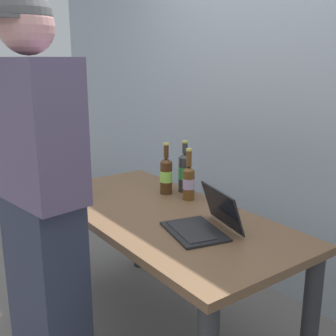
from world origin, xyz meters
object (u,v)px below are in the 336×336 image
laptop (204,222)px  person_figure (41,202)px  beer_bottle_green (189,181)px  beer_bottle_dark (185,171)px  beer_bottle_amber (166,175)px  coffee_mug (81,186)px

laptop → person_figure: size_ratio=0.21×
beer_bottle_green → laptop: bearing=-29.8°
beer_bottle_green → beer_bottle_dark: bearing=150.1°
beer_bottle_amber → coffee_mug: size_ratio=2.55×
laptop → beer_bottle_dark: beer_bottle_dark is taller
laptop → coffee_mug: (-0.83, -0.23, 0.01)m
laptop → beer_bottle_green: bearing=150.2°
beer_bottle_dark → person_figure: 0.97m
coffee_mug → beer_bottle_amber: bearing=57.2°
laptop → beer_bottle_green: size_ratio=1.26×
beer_bottle_amber → person_figure: bearing=-74.4°
laptop → coffee_mug: 0.87m
laptop → beer_bottle_amber: beer_bottle_amber is taller
laptop → coffee_mug: laptop is taller
laptop → person_figure: (-0.33, -0.64, 0.14)m
beer_bottle_green → coffee_mug: (-0.44, -0.46, -0.05)m
beer_bottle_amber → beer_bottle_green: 0.17m
person_figure → coffee_mug: person_figure is taller
beer_bottle_dark → beer_bottle_amber: (-0.03, -0.11, -0.01)m
laptop → beer_bottle_amber: 0.60m
beer_bottle_dark → person_figure: (0.20, -0.95, 0.06)m
coffee_mug → laptop: bearing=15.6°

